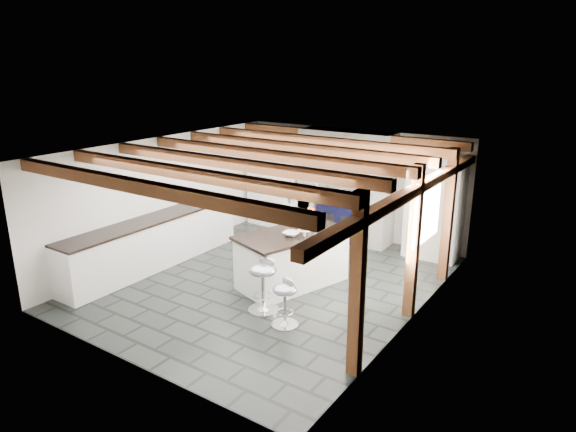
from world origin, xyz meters
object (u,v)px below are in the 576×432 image
Objects in this scene: kitchen_island at (292,258)px; bar_stool_near at (285,297)px; range_cooker at (344,218)px; bar_stool_far at (263,278)px.

kitchen_island is 1.44m from bar_stool_near.
range_cooker is 1.38× the size of bar_stool_near.
bar_stool_near is (1.07, -3.79, -0.01)m from range_cooker.
range_cooker reaches higher than bar_stool_near.
kitchen_island is 2.39× the size of bar_stool_far.
bar_stool_near is (0.71, -1.25, -0.02)m from kitchen_island.
bar_stool_far is (-0.53, 0.19, 0.08)m from bar_stool_near.
range_cooker is 2.56m from kitchen_island.
kitchen_island reaches higher than bar_stool_far.
bar_stool_far is at bearing -81.37° from range_cooker.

